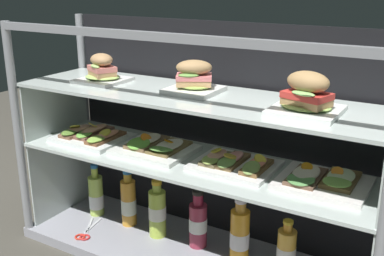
% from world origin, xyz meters
% --- Properties ---
extents(case_base_deck, '(1.41, 0.42, 0.04)m').
position_xyz_m(case_base_deck, '(0.00, 0.00, 0.02)').
color(case_base_deck, '#9899A3').
rests_on(case_base_deck, ground).
extents(case_frame, '(1.41, 0.42, 0.90)m').
position_xyz_m(case_frame, '(0.00, 0.12, 0.49)').
color(case_frame, gray).
rests_on(case_frame, ground).
extents(riser_lower_tier, '(1.35, 0.36, 0.37)m').
position_xyz_m(riser_lower_tier, '(0.00, 0.00, 0.22)').
color(riser_lower_tier, silver).
rests_on(riser_lower_tier, case_base_deck).
extents(shelf_lower_glass, '(1.36, 0.37, 0.01)m').
position_xyz_m(shelf_lower_glass, '(0.00, 0.00, 0.41)').
color(shelf_lower_glass, silver).
rests_on(shelf_lower_glass, riser_lower_tier).
extents(riser_upper_tier, '(1.35, 0.36, 0.23)m').
position_xyz_m(riser_upper_tier, '(0.00, 0.00, 0.54)').
color(riser_upper_tier, silver).
rests_on(riser_upper_tier, shelf_lower_glass).
extents(shelf_upper_glass, '(1.36, 0.37, 0.01)m').
position_xyz_m(shelf_upper_glass, '(0.00, 0.00, 0.66)').
color(shelf_upper_glass, silver).
rests_on(shelf_upper_glass, riser_upper_tier).
extents(plated_roll_sandwich_far_left, '(0.18, 0.18, 0.11)m').
position_xyz_m(plated_roll_sandwich_far_left, '(-0.40, -0.00, 0.71)').
color(plated_roll_sandwich_far_left, white).
rests_on(plated_roll_sandwich_far_left, shelf_upper_glass).
extents(plated_roll_sandwich_center, '(0.18, 0.18, 0.12)m').
position_xyz_m(plated_roll_sandwich_center, '(-0.01, 0.03, 0.71)').
color(plated_roll_sandwich_center, white).
rests_on(plated_roll_sandwich_center, shelf_upper_glass).
extents(plated_roll_sandwich_near_left_corner, '(0.20, 0.20, 0.13)m').
position_xyz_m(plated_roll_sandwich_near_left_corner, '(0.41, -0.03, 0.71)').
color(plated_roll_sandwich_near_left_corner, white).
rests_on(plated_roll_sandwich_near_left_corner, shelf_upper_glass).
extents(open_sandwich_tray_center, '(0.28, 0.23, 0.07)m').
position_xyz_m(open_sandwich_tray_center, '(-0.46, -0.02, 0.44)').
color(open_sandwich_tray_center, white).
rests_on(open_sandwich_tray_center, shelf_lower_glass).
extents(open_sandwich_tray_mid_left, '(0.28, 0.23, 0.06)m').
position_xyz_m(open_sandwich_tray_mid_left, '(-0.16, 0.00, 0.44)').
color(open_sandwich_tray_mid_left, white).
rests_on(open_sandwich_tray_mid_left, shelf_lower_glass).
extents(open_sandwich_tray_right_of_center, '(0.28, 0.23, 0.06)m').
position_xyz_m(open_sandwich_tray_right_of_center, '(0.17, 0.01, 0.44)').
color(open_sandwich_tray_right_of_center, white).
rests_on(open_sandwich_tray_right_of_center, shelf_lower_glass).
extents(open_sandwich_tray_near_left_corner, '(0.28, 0.23, 0.06)m').
position_xyz_m(open_sandwich_tray_near_left_corner, '(0.47, 0.02, 0.44)').
color(open_sandwich_tray_near_left_corner, white).
rests_on(open_sandwich_tray_near_left_corner, shelf_lower_glass).
extents(juice_bottle_front_left_end, '(0.06, 0.06, 0.24)m').
position_xyz_m(juice_bottle_front_left_end, '(-0.52, 0.04, 0.13)').
color(juice_bottle_front_left_end, '#B2D256').
rests_on(juice_bottle_front_left_end, case_base_deck).
extents(juice_bottle_tucked_behind, '(0.06, 0.06, 0.25)m').
position_xyz_m(juice_bottle_tucked_behind, '(-0.34, 0.04, 0.14)').
color(juice_bottle_tucked_behind, gold).
rests_on(juice_bottle_tucked_behind, case_base_deck).
extents(juice_bottle_back_left, '(0.07, 0.07, 0.24)m').
position_xyz_m(juice_bottle_back_left, '(-0.18, 0.03, 0.15)').
color(juice_bottle_back_left, '#B0CC46').
rests_on(juice_bottle_back_left, case_base_deck).
extents(juice_bottle_back_center, '(0.07, 0.07, 0.24)m').
position_xyz_m(juice_bottle_back_center, '(-0.00, 0.05, 0.14)').
color(juice_bottle_back_center, '#922B3F').
rests_on(juice_bottle_back_center, case_base_deck).
extents(juice_bottle_front_fourth, '(0.07, 0.07, 0.25)m').
position_xyz_m(juice_bottle_front_fourth, '(0.18, 0.05, 0.14)').
color(juice_bottle_front_fourth, orange).
rests_on(juice_bottle_front_fourth, case_base_deck).
extents(juice_bottle_front_second, '(0.07, 0.07, 0.20)m').
position_xyz_m(juice_bottle_front_second, '(0.36, 0.05, 0.12)').
color(juice_bottle_front_second, gold).
rests_on(juice_bottle_front_second, case_base_deck).
extents(kitchen_scissors, '(0.12, 0.19, 0.01)m').
position_xyz_m(kitchen_scissors, '(-0.44, -0.12, 0.04)').
color(kitchen_scissors, silver).
rests_on(kitchen_scissors, case_base_deck).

